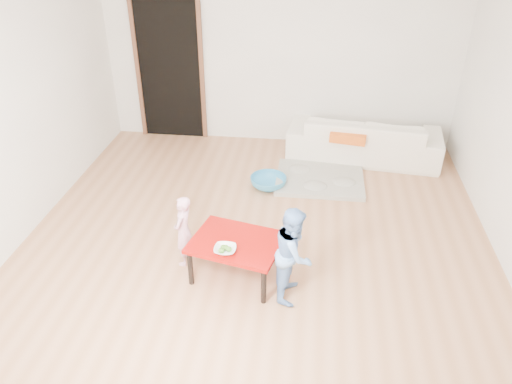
% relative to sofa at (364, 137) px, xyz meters
% --- Properties ---
extents(floor, '(5.00, 5.00, 0.01)m').
position_rel_sofa_xyz_m(floor, '(-1.24, -2.05, -0.30)').
color(floor, '#AD744A').
rests_on(floor, ground).
extents(back_wall, '(5.00, 0.02, 2.60)m').
position_rel_sofa_xyz_m(back_wall, '(-1.24, 0.45, 1.00)').
color(back_wall, white).
rests_on(back_wall, floor).
extents(left_wall, '(0.02, 5.00, 2.60)m').
position_rel_sofa_xyz_m(left_wall, '(-3.74, -2.05, 1.00)').
color(left_wall, white).
rests_on(left_wall, floor).
extents(doorway, '(1.02, 0.08, 2.11)m').
position_rel_sofa_xyz_m(doorway, '(-2.84, 0.43, 0.72)').
color(doorway, brown).
rests_on(doorway, back_wall).
extents(sofa, '(2.16, 1.03, 0.61)m').
position_rel_sofa_xyz_m(sofa, '(0.00, 0.00, 0.00)').
color(sofa, white).
rests_on(sofa, floor).
extents(cushion, '(0.54, 0.49, 0.12)m').
position_rel_sofa_xyz_m(cushion, '(-0.23, -0.28, 0.16)').
color(cushion, orange).
rests_on(cushion, sofa).
extents(red_table, '(0.96, 0.80, 0.42)m').
position_rel_sofa_xyz_m(red_table, '(-1.36, -2.78, -0.10)').
color(red_table, '#950C08').
rests_on(red_table, floor).
extents(bowl, '(0.20, 0.20, 0.05)m').
position_rel_sofa_xyz_m(bowl, '(-1.43, -2.96, 0.14)').
color(bowl, white).
rests_on(bowl, red_table).
extents(broccoli, '(0.12, 0.12, 0.06)m').
position_rel_sofa_xyz_m(broccoli, '(-1.43, -2.96, 0.14)').
color(broccoli, '#2D5919').
rests_on(broccoli, red_table).
extents(child_pink, '(0.22, 0.30, 0.76)m').
position_rel_sofa_xyz_m(child_pink, '(-1.91, -2.63, 0.07)').
color(child_pink, '#CE5E88').
rests_on(child_pink, floor).
extents(child_blue, '(0.40, 0.49, 0.93)m').
position_rel_sofa_xyz_m(child_blue, '(-0.81, -2.96, 0.16)').
color(child_blue, '#68A8F2').
rests_on(child_blue, floor).
extents(basin, '(0.46, 0.46, 0.14)m').
position_rel_sofa_xyz_m(basin, '(-1.23, -1.02, -0.23)').
color(basin, '#338FC1').
rests_on(basin, floor).
extents(blanket, '(1.12, 0.94, 0.06)m').
position_rel_sofa_xyz_m(blanket, '(-0.58, -0.78, -0.28)').
color(blanket, '#A3A18F').
rests_on(blanket, floor).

